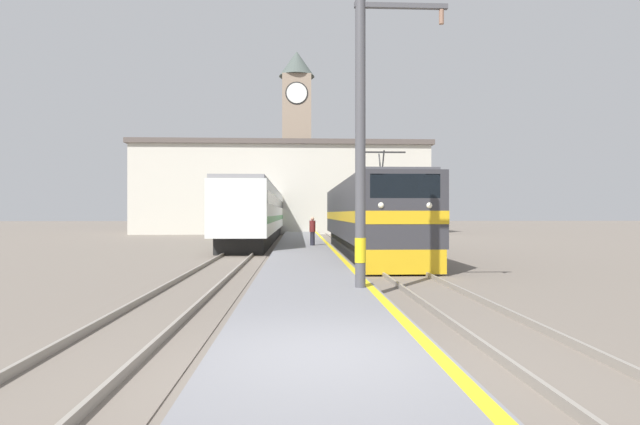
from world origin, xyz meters
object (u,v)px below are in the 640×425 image
person_on_platform (312,230)px  locomotive_train (366,217)px  passenger_train (268,213)px  catenary_mast (363,131)px  clock_tower (297,135)px

person_on_platform → locomotive_train: bearing=-43.6°
passenger_train → locomotive_train: bearing=-75.4°
catenary_mast → clock_tower: (-1.69, 51.93, 8.10)m
catenary_mast → person_on_platform: 16.15m
passenger_train → catenary_mast: size_ratio=6.94×
passenger_train → catenary_mast: (4.50, -38.04, 1.97)m
passenger_train → catenary_mast: bearing=-83.3°
passenger_train → person_on_platform: passenger_train is taller
locomotive_train → passenger_train: bearing=104.6°
passenger_train → person_on_platform: (3.74, -22.18, -1.00)m
passenger_train → person_on_platform: size_ratio=33.27×
locomotive_train → catenary_mast: (-1.92, -13.31, 2.19)m
catenary_mast → clock_tower: clock_tower is taller
passenger_train → clock_tower: size_ratio=2.32×
catenary_mast → passenger_train: bearing=96.7°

